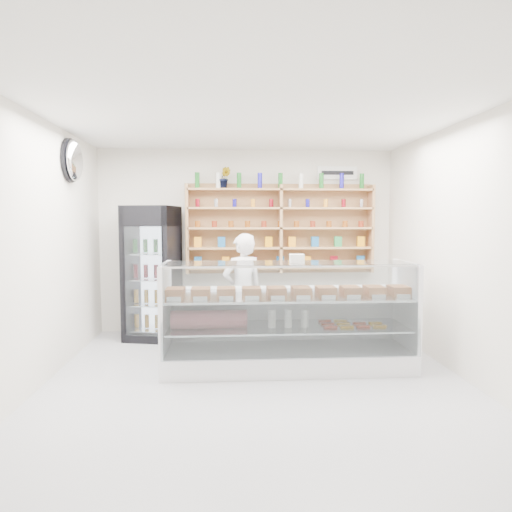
{
  "coord_description": "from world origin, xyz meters",
  "views": [
    {
      "loc": [
        -0.32,
        -4.57,
        1.73
      ],
      "look_at": [
        0.03,
        0.9,
        1.29
      ],
      "focal_mm": 32.0,
      "sensor_mm": 36.0,
      "label": 1
    }
  ],
  "objects": [
    {
      "name": "room",
      "position": [
        0.0,
        0.0,
        1.4
      ],
      "size": [
        5.0,
        5.0,
        5.0
      ],
      "color": "#AAAAAF",
      "rests_on": "ground"
    },
    {
      "name": "display_counter",
      "position": [
        0.38,
        0.62,
        0.35
      ],
      "size": [
        2.86,
        0.85,
        1.24
      ],
      "color": "white",
      "rests_on": "floor"
    },
    {
      "name": "shop_worker",
      "position": [
        -0.11,
        1.45,
        0.77
      ],
      "size": [
        0.67,
        0.57,
        1.55
      ],
      "primitive_type": "imported",
      "rotation": [
        0.0,
        0.0,
        3.57
      ],
      "color": "silver",
      "rests_on": "floor"
    },
    {
      "name": "drinks_cooler",
      "position": [
        -1.39,
        2.07,
        0.97
      ],
      "size": [
        0.82,
        0.8,
        1.92
      ],
      "rotation": [
        0.0,
        0.0,
        -0.21
      ],
      "color": "black",
      "rests_on": "floor"
    },
    {
      "name": "wall_shelving",
      "position": [
        0.5,
        2.34,
        1.59
      ],
      "size": [
        2.84,
        0.28,
        1.33
      ],
      "color": "#AC7651",
      "rests_on": "back_wall"
    },
    {
      "name": "potted_plant",
      "position": [
        -0.34,
        2.34,
        2.35
      ],
      "size": [
        0.19,
        0.16,
        0.32
      ],
      "primitive_type": "imported",
      "rotation": [
        0.0,
        0.0,
        -0.12
      ],
      "color": "#1E6626",
      "rests_on": "wall_shelving"
    },
    {
      "name": "security_mirror",
      "position": [
        -2.17,
        1.2,
        2.45
      ],
      "size": [
        0.15,
        0.5,
        0.5
      ],
      "primitive_type": "ellipsoid",
      "color": "silver",
      "rests_on": "left_wall"
    },
    {
      "name": "wall_sign",
      "position": [
        1.4,
        2.47,
        2.45
      ],
      "size": [
        0.62,
        0.03,
        0.2
      ],
      "primitive_type": "cube",
      "color": "white",
      "rests_on": "back_wall"
    }
  ]
}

